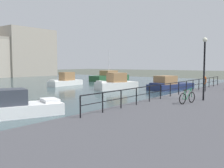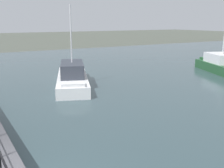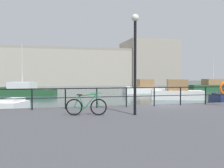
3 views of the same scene
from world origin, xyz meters
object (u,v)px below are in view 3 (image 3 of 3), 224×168
Objects in this scene: moored_blue_motorboat at (177,92)px; moored_small_launch at (26,90)px; harbor_building at (96,67)px; moored_white_yacht at (215,87)px; quay_lamp_post at (135,50)px; moored_green_narrowboat at (144,88)px; parked_bicycle at (86,106)px.

moored_blue_motorboat is 0.77× the size of moored_small_launch.
harbor_building is 9.80× the size of moored_blue_motorboat.
harbor_building is 38.66m from moored_white_yacht.
moored_green_narrowboat is at bearing 67.97° from quay_lamp_post.
parked_bicycle is (-11.22, -62.47, -4.12)m from harbor_building.
moored_small_launch reaches higher than moored_white_yacht.
moored_white_yacht reaches higher than parked_bicycle.
moored_small_launch is 1.88× the size of quay_lamp_post.
harbor_building reaches higher than moored_blue_motorboat.
quay_lamp_post is (-10.40, -25.69, 3.03)m from moored_green_narrowboat.
moored_white_yacht is at bearing -153.79° from moored_small_launch.
moored_blue_motorboat is at bearing 55.88° from quay_lamp_post.
moored_blue_motorboat is 20.45m from moored_small_launch.
quay_lamp_post is at bearing 128.23° from moored_small_launch.
moored_small_launch is 4.71× the size of parked_bicycle.
harbor_building reaches higher than quay_lamp_post.
moored_blue_motorboat is 18.76m from quay_lamp_post.
moored_white_yacht is (15.65, -35.04, -4.69)m from harbor_building.
moored_small_launch is at bearing -8.85° from moored_blue_motorboat.
harbor_building is 63.51m from quay_lamp_post.
moored_blue_motorboat is 19.03m from moored_white_yacht.
moored_green_narrowboat is 28.24m from parked_bicycle.
moored_green_narrowboat is 0.80× the size of moored_small_launch.
quay_lamp_post reaches higher than moored_blue_motorboat.
moored_white_yacht is at bearing 48.27° from quay_lamp_post.
moored_white_yacht reaches higher than moored_blue_motorboat.
parked_bicycle is (5.20, -25.28, 0.65)m from moored_small_launch.
moored_green_narrowboat reaches higher than parked_bicycle.
harbor_building is 7.50× the size of moored_small_launch.
moored_white_yacht is 32.13m from moored_small_launch.
quay_lamp_post is at bearing -98.27° from harbor_building.
quay_lamp_post is at bearing 77.26° from moored_blue_motorboat.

